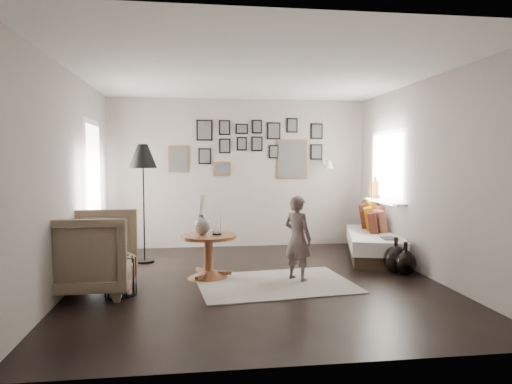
{
  "coord_description": "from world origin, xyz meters",
  "views": [
    {
      "loc": [
        -0.77,
        -5.62,
        1.53
      ],
      "look_at": [
        0.05,
        0.5,
        1.1
      ],
      "focal_mm": 32.0,
      "sensor_mm": 36.0,
      "label": 1
    }
  ],
  "objects": [
    {
      "name": "demijohn_small",
      "position": [
        2.0,
        0.05,
        0.17
      ],
      "size": [
        0.29,
        0.29,
        0.45
      ],
      "color": "black",
      "rests_on": "ground"
    },
    {
      "name": "window_right",
      "position": [
        2.18,
        1.34,
        0.93
      ],
      "size": [
        0.15,
        1.32,
        1.3
      ],
      "color": "white",
      "rests_on": "wall_right"
    },
    {
      "name": "pedestal_table",
      "position": [
        -0.61,
        0.26,
        0.26
      ],
      "size": [
        0.72,
        0.72,
        0.57
      ],
      "rotation": [
        0.0,
        0.0,
        -0.29
      ],
      "color": "brown",
      "rests_on": "ground"
    },
    {
      "name": "rug",
      "position": [
        0.2,
        -0.16,
        0.01
      ],
      "size": [
        2.02,
        1.52,
        0.01
      ],
      "primitive_type": "cube",
      "rotation": [
        0.0,
        0.0,
        0.11
      ],
      "color": "silver",
      "rests_on": "ground"
    },
    {
      "name": "ground",
      "position": [
        0.0,
        0.0,
        0.0
      ],
      "size": [
        4.8,
        4.8,
        0.0
      ],
      "primitive_type": "plane",
      "color": "black",
      "rests_on": "ground"
    },
    {
      "name": "candles",
      "position": [
        -0.5,
        0.26,
        0.7
      ],
      "size": [
        0.12,
        0.12,
        0.27
      ],
      "color": "black",
      "rests_on": "pedestal_table"
    },
    {
      "name": "demijohn_large",
      "position": [
        1.92,
        0.17,
        0.19
      ],
      "size": [
        0.33,
        0.33,
        0.49
      ],
      "color": "black",
      "rests_on": "ground"
    },
    {
      "name": "wall_front",
      "position": [
        0.0,
        -2.4,
        1.3
      ],
      "size": [
        4.5,
        0.0,
        4.5
      ],
      "primitive_type": "plane",
      "rotation": [
        -1.57,
        0.0,
        0.0
      ],
      "color": "#9F938B",
      "rests_on": "ground"
    },
    {
      "name": "magazine_on_daybed",
      "position": [
        2.0,
        0.57,
        0.41
      ],
      "size": [
        0.22,
        0.29,
        0.01
      ],
      "primitive_type": "cube",
      "rotation": [
        0.0,
        0.0,
        -0.11
      ],
      "color": "black",
      "rests_on": "daybed"
    },
    {
      "name": "wall_back",
      "position": [
        0.0,
        2.4,
        1.3
      ],
      "size": [
        4.5,
        0.0,
        4.5
      ],
      "primitive_type": "plane",
      "rotation": [
        1.57,
        0.0,
        0.0
      ],
      "color": "#9F938B",
      "rests_on": "ground"
    },
    {
      "name": "door_left",
      "position": [
        -2.23,
        1.2,
        1.05
      ],
      "size": [
        0.0,
        2.14,
        2.14
      ],
      "color": "white",
      "rests_on": "wall_left"
    },
    {
      "name": "wall_sconce",
      "position": [
        1.55,
        2.13,
        1.46
      ],
      "size": [
        0.18,
        0.36,
        0.16
      ],
      "color": "white",
      "rests_on": "wall_back"
    },
    {
      "name": "daybed",
      "position": [
        2.0,
        1.2,
        0.28
      ],
      "size": [
        1.23,
        1.9,
        0.87
      ],
      "rotation": [
        0.0,
        0.0,
        -0.28
      ],
      "color": "black",
      "rests_on": "ground"
    },
    {
      "name": "gallery_wall",
      "position": [
        0.29,
        2.38,
        1.74
      ],
      "size": [
        2.74,
        0.03,
        1.08
      ],
      "color": "brown",
      "rests_on": "wall_back"
    },
    {
      "name": "wall_left",
      "position": [
        -2.25,
        0.0,
        1.3
      ],
      "size": [
        0.0,
        4.8,
        4.8
      ],
      "primitive_type": "plane",
      "rotation": [
        1.57,
        0.0,
        1.57
      ],
      "color": "#9F938B",
      "rests_on": "ground"
    },
    {
      "name": "armchair",
      "position": [
        -2.0,
        -0.23,
        0.48
      ],
      "size": [
        1.05,
        1.02,
        0.95
      ],
      "primitive_type": "imported",
      "rotation": [
        0.0,
        0.0,
        1.58
      ],
      "color": "#71634C",
      "rests_on": "ground"
    },
    {
      "name": "child",
      "position": [
        0.52,
        -0.02,
        0.54
      ],
      "size": [
        0.45,
        0.47,
        1.09
      ],
      "primitive_type": "imported",
      "rotation": [
        0.0,
        0.0,
        2.27
      ],
      "color": "brown",
      "rests_on": "ground"
    },
    {
      "name": "armchair_cushion",
      "position": [
        -2.0,
        -0.18,
        0.48
      ],
      "size": [
        0.44,
        0.46,
        0.2
      ],
      "primitive_type": "cube",
      "rotation": [
        -0.21,
        0.0,
        -0.03
      ],
      "color": "silver",
      "rests_on": "armchair"
    },
    {
      "name": "magazine_basket",
      "position": [
        -1.62,
        -0.37,
        0.21
      ],
      "size": [
        0.45,
        0.45,
        0.43
      ],
      "rotation": [
        0.0,
        0.0,
        -0.43
      ],
      "color": "black",
      "rests_on": "ground"
    },
    {
      "name": "wall_right",
      "position": [
        2.25,
        0.0,
        1.3
      ],
      "size": [
        0.0,
        4.8,
        4.8
      ],
      "primitive_type": "plane",
      "rotation": [
        1.57,
        0.0,
        -1.57
      ],
      "color": "#9F938B",
      "rests_on": "ground"
    },
    {
      "name": "ceiling",
      "position": [
        0.0,
        0.0,
        2.6
      ],
      "size": [
        4.8,
        4.8,
        0.0
      ],
      "primitive_type": "plane",
      "rotation": [
        3.14,
        0.0,
        0.0
      ],
      "color": "white",
      "rests_on": "wall_back"
    },
    {
      "name": "vase",
      "position": [
        -0.69,
        0.28,
        0.72
      ],
      "size": [
        0.21,
        0.21,
        0.52
      ],
      "color": "black",
      "rests_on": "pedestal_table"
    },
    {
      "name": "floor_lamp",
      "position": [
        -1.53,
        1.3,
        1.53
      ],
      "size": [
        0.41,
        0.41,
        1.77
      ],
      "rotation": [
        0.0,
        0.0,
        -0.31
      ],
      "color": "black",
      "rests_on": "ground"
    }
  ]
}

